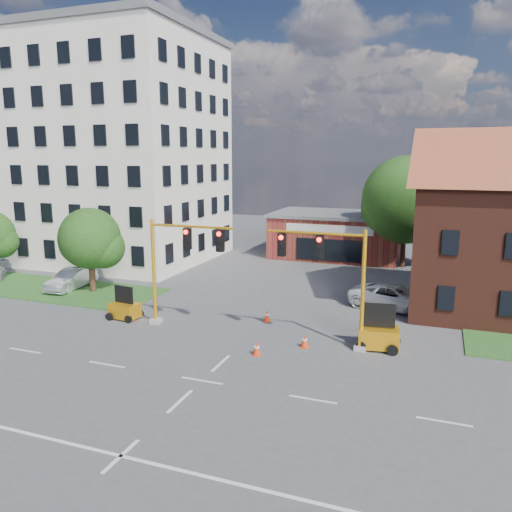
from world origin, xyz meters
name	(u,v)px	position (x,y,z in m)	size (l,w,h in m)	color
ground	(202,381)	(0.00, 0.00, 0.00)	(120.00, 120.00, 0.00)	#47474A
grass_verge_nw	(24,286)	(-20.00, 10.00, 0.04)	(22.00, 6.00, 0.08)	#204A1C
lane_markings	(167,413)	(0.00, -3.00, 0.01)	(60.00, 36.00, 0.01)	silver
office_block	(112,150)	(-20.00, 21.90, 10.31)	(18.40, 15.40, 20.60)	silver
brick_shop	(337,234)	(0.00, 29.98, 2.16)	(12.40, 8.40, 4.30)	maroon
tree_large	(410,203)	(6.89, 27.08, 5.72)	(8.05, 7.67, 9.81)	#332112
tree_nw_front	(93,241)	(-13.78, 10.58, 3.77)	(4.60, 4.39, 6.14)	#332112
signal_mast_west	(178,260)	(-4.36, 6.00, 3.92)	(5.30, 0.60, 6.20)	gray
signal_mast_east	(331,273)	(4.36, 6.00, 3.92)	(5.30, 0.60, 6.20)	gray
trailer_west	(125,309)	(-8.22, 6.10, 0.61)	(1.85, 1.35, 1.96)	orange
trailer_east	(379,335)	(6.82, 6.52, 0.72)	(2.18, 1.62, 2.29)	orange
cone_a	(130,315)	(-7.67, 5.86, 0.34)	(0.40, 0.40, 0.70)	red
cone_b	(267,316)	(0.04, 8.64, 0.34)	(0.40, 0.40, 0.70)	red
cone_c	(257,349)	(1.26, 3.55, 0.34)	(0.40, 0.40, 0.70)	red
cone_d	(305,341)	(3.24, 5.36, 0.34)	(0.40, 0.40, 0.70)	red
pickup_white	(395,297)	(6.97, 13.78, 0.80)	(2.65, 5.75, 1.60)	white
sedan_silver_front	(72,279)	(-15.99, 10.61, 0.75)	(1.59, 4.56, 1.50)	#AFB3B7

